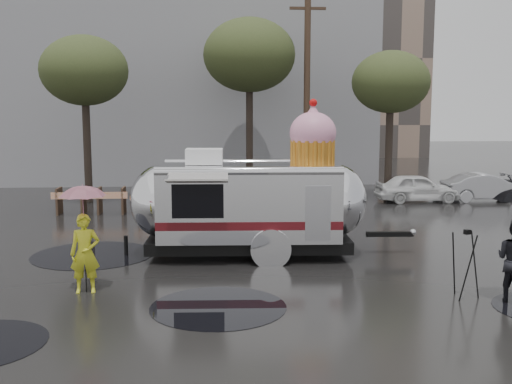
{
  "coord_description": "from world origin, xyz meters",
  "views": [
    {
      "loc": [
        -1.71,
        -12.74,
        3.92
      ],
      "look_at": [
        -0.56,
        3.16,
        1.71
      ],
      "focal_mm": 42.0,
      "sensor_mm": 36.0,
      "label": 1
    }
  ],
  "objects": [
    {
      "name": "airstream_trailer",
      "position": [
        -0.66,
        3.15,
        1.5
      ],
      "size": [
        7.96,
        3.11,
        4.29
      ],
      "rotation": [
        0.0,
        0.0,
        -0.04
      ],
      "color": "silver",
      "rests_on": "ground"
    },
    {
      "name": "grey_building",
      "position": [
        -4.0,
        24.0,
        6.5
      ],
      "size": [
        22.0,
        12.0,
        13.0
      ],
      "primitive_type": "cube",
      "color": "gray",
      "rests_on": "ground"
    },
    {
      "name": "tree_right",
      "position": [
        6.0,
        13.0,
        5.06
      ],
      "size": [
        3.36,
        3.36,
        6.42
      ],
      "color": "#382D26",
      "rests_on": "ground"
    },
    {
      "name": "ground",
      "position": [
        0.0,
        0.0,
        0.0
      ],
      "size": [
        120.0,
        120.0,
        0.0
      ],
      "primitive_type": "plane",
      "color": "black",
      "rests_on": "ground"
    },
    {
      "name": "utility_pole",
      "position": [
        2.5,
        14.0,
        4.62
      ],
      "size": [
        1.6,
        0.28,
        9.0
      ],
      "color": "#473323",
      "rests_on": "ground"
    },
    {
      "name": "puddles",
      "position": [
        -2.11,
        0.96,
        0.01
      ],
      "size": [
        12.97,
        10.93,
        0.01
      ],
      "color": "black",
      "rests_on": "ground"
    },
    {
      "name": "tree_left",
      "position": [
        -7.0,
        13.0,
        5.48
      ],
      "size": [
        3.64,
        3.64,
        6.95
      ],
      "color": "#382D26",
      "rests_on": "ground"
    },
    {
      "name": "barricade_row",
      "position": [
        -5.55,
        9.96,
        0.52
      ],
      "size": [
        4.3,
        0.8,
        1.0
      ],
      "color": "#473323",
      "rests_on": "ground"
    },
    {
      "name": "tree_mid",
      "position": [
        0.0,
        15.0,
        6.34
      ],
      "size": [
        4.2,
        4.2,
        8.03
      ],
      "color": "#382D26",
      "rests_on": "ground"
    },
    {
      "name": "tripod",
      "position": [
        3.53,
        -0.95,
        0.86
      ],
      "size": [
        0.59,
        0.58,
        1.47
      ],
      "rotation": [
        0.0,
        0.0,
        0.32
      ],
      "color": "black",
      "rests_on": "ground"
    },
    {
      "name": "person_left",
      "position": [
        -4.46,
        0.01,
        0.86
      ],
      "size": [
        0.65,
        0.47,
        1.71
      ],
      "primitive_type": "imported",
      "rotation": [
        0.0,
        0.0,
        0.1
      ],
      "color": "yellow",
      "rests_on": "ground"
    },
    {
      "name": "umbrella_pink",
      "position": [
        -4.46,
        0.01,
        1.95
      ],
      "size": [
        1.19,
        1.19,
        2.36
      ],
      "color": "pink",
      "rests_on": "ground"
    }
  ]
}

